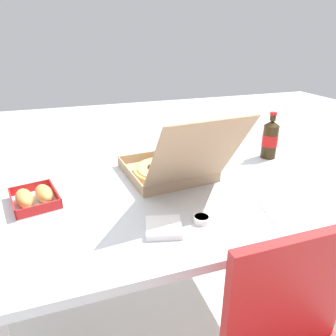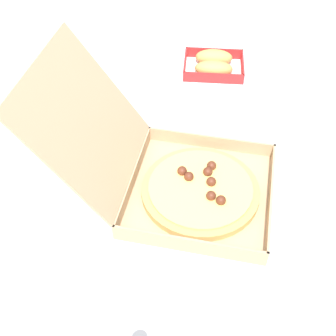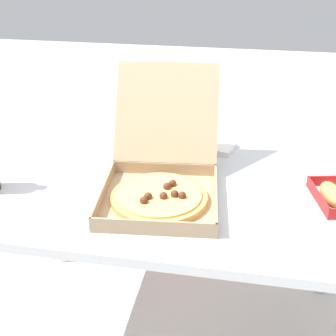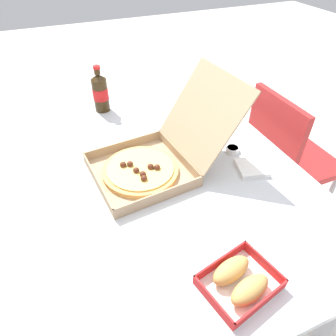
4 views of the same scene
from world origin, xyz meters
name	(u,v)px [view 3 (image 3 of 4)]	position (x,y,z in m)	size (l,w,h in m)	color
ground_plane	(173,333)	(0.00, 0.00, 0.00)	(10.00, 10.00, 0.00)	beige
dining_table	(174,197)	(0.00, 0.00, 0.63)	(1.33, 0.85, 0.70)	silver
chair	(174,151)	(-0.11, 0.66, 0.48)	(0.40, 0.40, 0.83)	red
pizza_box_open	(161,180)	(-0.02, -0.11, 0.75)	(0.39, 0.56, 0.33)	tan
paper_menu	(99,137)	(-0.34, 0.27, 0.70)	(0.21, 0.15, 0.00)	white
napkin_pile	(219,147)	(0.12, 0.24, 0.71)	(0.11, 0.11, 0.02)	white
dipping_sauce_cup	(183,144)	(-0.01, 0.24, 0.71)	(0.06, 0.06, 0.02)	white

